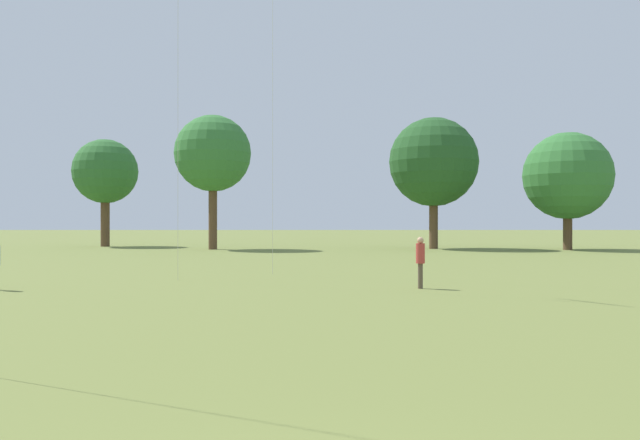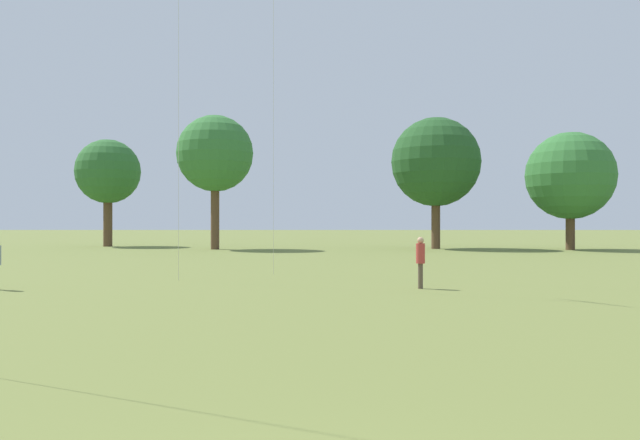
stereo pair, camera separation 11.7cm
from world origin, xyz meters
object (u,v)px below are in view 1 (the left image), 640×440
at_px(distant_tree_1, 102,172).
at_px(distant_tree_0, 210,154).
at_px(person_standing_2, 417,257).
at_px(distant_tree_3, 564,176).
at_px(distant_tree_2, 430,162).

bearing_deg(distant_tree_1, distant_tree_0, -27.97).
xyz_separation_m(person_standing_2, distant_tree_3, (15.65, 27.28, 4.61)).
xyz_separation_m(person_standing_2, distant_tree_0, (-11.58, 28.00, 6.37)).
bearing_deg(distant_tree_1, distant_tree_3, -9.32).
distance_m(person_standing_2, distant_tree_2, 30.17).
distance_m(distant_tree_0, distant_tree_3, 27.30).
bearing_deg(person_standing_2, distant_tree_1, -113.94).
bearing_deg(distant_tree_0, distant_tree_2, 3.46).
bearing_deg(distant_tree_1, distant_tree_2, -9.05).
bearing_deg(distant_tree_3, person_standing_2, -119.84).
bearing_deg(distant_tree_2, distant_tree_0, -176.54).
height_order(person_standing_2, distant_tree_0, distant_tree_0).
bearing_deg(distant_tree_0, distant_tree_3, -1.51).
height_order(person_standing_2, distant_tree_3, distant_tree_3).
distance_m(distant_tree_2, distant_tree_3, 10.15).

